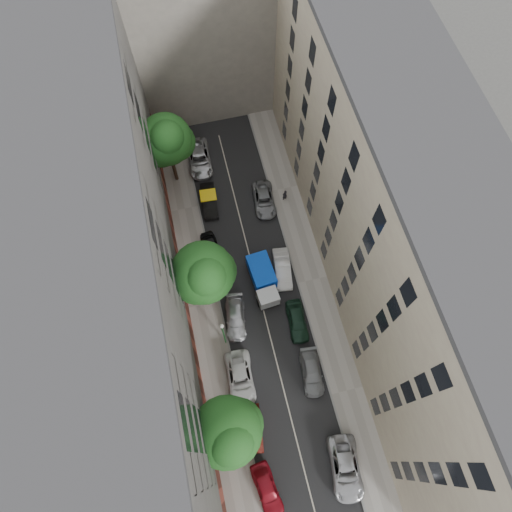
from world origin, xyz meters
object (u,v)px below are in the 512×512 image
object	(u,v)px
car_left_6	(199,158)
tree_mid	(204,274)
car_left_2	(240,378)
car_left_3	(236,318)
tarp_truck	(263,280)
car_right_2	(297,321)
car_left_0	(267,489)
car_right_4	(264,200)
tree_far	(167,141)
car_left_4	(212,249)
car_right_3	(282,269)
lamp_post	(223,332)
car_right_1	(312,372)
pedestrian	(285,195)
tree_near	(228,433)
car_left_1	(253,428)
car_left_5	(209,201)
car_right_0	(345,468)

from	to	relation	value
car_left_6	tree_mid	size ratio (longest dim) A/B	0.58
car_left_2	car_left_3	size ratio (longest dim) A/B	1.11
tarp_truck	car_right_2	size ratio (longest dim) A/B	1.25
car_left_0	car_right_4	size ratio (longest dim) A/B	0.91
tree_far	car_left_4	bearing A→B (deg)	-78.06
car_right_3	lamp_post	xyz separation A→B (m)	(-7.00, -5.76, 3.04)
car_right_4	car_right_1	bearing A→B (deg)	-85.18
car_left_3	car_left_6	world-z (taller)	car_left_6
car_left_0	lamp_post	distance (m)	13.22
pedestrian	tree_near	bearing A→B (deg)	40.00
car_left_1	car_right_4	world-z (taller)	car_left_1
car_left_0	tree_far	distance (m)	32.47
car_left_0	tree_far	bearing A→B (deg)	86.26
car_left_6	tree_mid	world-z (taller)	tree_mid
car_left_3	car_right_3	size ratio (longest dim) A/B	1.03
car_right_4	tree_near	size ratio (longest dim) A/B	0.52
car_left_5	car_right_4	xyz separation A→B (m)	(5.72, -1.20, -0.06)
tree_mid	tree_near	bearing A→B (deg)	-92.93
tarp_truck	tree_mid	world-z (taller)	tree_mid
tarp_truck	car_left_1	bearing A→B (deg)	-112.41
car_right_2	pedestrian	distance (m)	13.79
car_left_0	car_right_3	xyz separation A→B (m)	(6.22, 18.60, 0.00)
car_right_0	car_right_4	distance (m)	26.80
tree_mid	pedestrian	bearing A→B (deg)	43.14
car_right_4	tree_mid	size ratio (longest dim) A/B	0.50
car_left_2	pedestrian	xyz separation A→B (m)	(8.77, 17.49, 0.23)
car_left_0	car_right_2	xyz separation A→B (m)	(6.22, 13.11, 0.00)
car_left_0	car_right_0	world-z (taller)	car_right_0
car_right_2	car_right_3	world-z (taller)	car_right_2
car_right_1	tree_far	size ratio (longest dim) A/B	0.46
car_right_1	tree_far	distance (m)	25.81
car_right_2	lamp_post	xyz separation A→B (m)	(-7.00, -0.26, 3.04)
car_left_5	car_right_1	distance (m)	20.58
car_left_4	tree_near	xyz separation A→B (m)	(-1.76, -17.79, 5.45)
car_left_3	tree_mid	distance (m)	6.61
tarp_truck	car_right_0	distance (m)	17.92
lamp_post	pedestrian	world-z (taller)	lamp_post
car_left_6	car_right_4	world-z (taller)	car_left_6
car_left_4	lamp_post	bearing A→B (deg)	-100.97
car_right_0	pedestrian	world-z (taller)	pedestrian
tarp_truck	tree_far	xyz separation A→B (m)	(-6.20, 14.14, 5.39)
car_right_3	lamp_post	distance (m)	9.56
car_right_4	tree_mid	bearing A→B (deg)	-123.96
car_right_2	tree_far	bearing A→B (deg)	118.34
car_left_5	tarp_truck	bearing A→B (deg)	-68.14
car_left_5	lamp_post	size ratio (longest dim) A/B	0.75
car_left_3	lamp_post	size ratio (longest dim) A/B	0.79
car_left_1	car_right_3	size ratio (longest dim) A/B	0.92
car_right_4	tree_mid	world-z (taller)	tree_mid
tarp_truck	car_left_0	size ratio (longest dim) A/B	1.25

